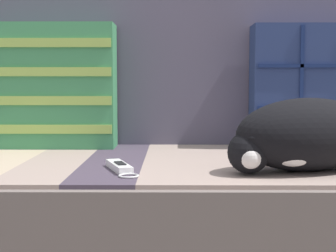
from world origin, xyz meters
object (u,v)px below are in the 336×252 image
(couch, at_px, (201,218))
(throw_pillow_quilted, at_px, (319,87))
(throw_pillow_striped, at_px, (46,86))
(game_remote_near, at_px, (120,167))
(sleeping_cat, at_px, (304,137))

(couch, distance_m, throw_pillow_quilted, 0.61)
(throw_pillow_striped, relative_size, game_remote_near, 2.30)
(throw_pillow_striped, bearing_deg, couch, -24.50)
(throw_pillow_quilted, relative_size, sleeping_cat, 1.03)
(throw_pillow_quilted, bearing_deg, game_remote_near, -143.50)
(throw_pillow_quilted, relative_size, game_remote_near, 2.23)
(sleeping_cat, relative_size, game_remote_near, 2.17)
(throw_pillow_striped, bearing_deg, game_remote_near, -57.51)
(game_remote_near, bearing_deg, sleeping_cat, -0.71)
(couch, height_order, sleeping_cat, sleeping_cat)
(couch, bearing_deg, sleeping_cat, -44.12)
(couch, xyz_separation_m, game_remote_near, (-0.22, -0.23, 0.19))
(couch, relative_size, throw_pillow_striped, 3.78)
(throw_pillow_quilted, relative_size, throw_pillow_striped, 0.97)
(throw_pillow_quilted, bearing_deg, throw_pillow_striped, -179.97)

